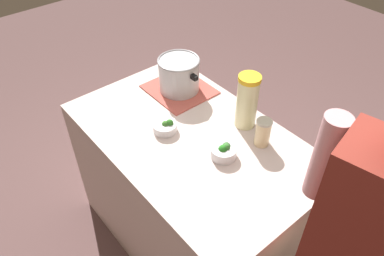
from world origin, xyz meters
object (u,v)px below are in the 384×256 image
mason_jar (263,132)px  broccoli_bowl_front (224,151)px  cooking_pot (179,74)px  lemonade_pitcher (247,101)px  broccoli_bowl_center (165,127)px

mason_jar → broccoli_bowl_front: (-0.05, -0.20, -0.04)m
cooking_pot → broccoli_bowl_front: size_ratio=2.45×
cooking_pot → broccoli_bowl_front: (0.54, -0.17, -0.08)m
lemonade_pitcher → broccoli_bowl_center: size_ratio=2.38×
cooking_pot → broccoli_bowl_center: (0.23, -0.27, -0.08)m
lemonade_pitcher → broccoli_bowl_front: (0.10, -0.24, -0.11)m
broccoli_bowl_front → mason_jar: bearing=74.4°
cooking_pot → lemonade_pitcher: size_ratio=1.04×
lemonade_pitcher → mason_jar: lemonade_pitcher is taller
lemonade_pitcher → mason_jar: size_ratio=2.04×
mason_jar → broccoli_bowl_front: size_ratio=1.16×
broccoli_bowl_center → broccoli_bowl_front: bearing=17.7°
cooking_pot → mason_jar: cooking_pot is taller
cooking_pot → mason_jar: bearing=2.9°
cooking_pot → lemonade_pitcher: (0.44, 0.07, 0.04)m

